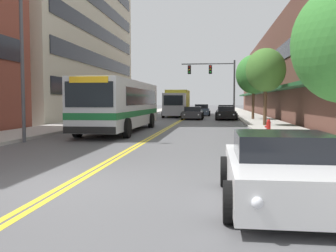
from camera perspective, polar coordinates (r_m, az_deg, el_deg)
name	(u,v)px	position (r m, az deg, el deg)	size (l,w,h in m)	color
ground_plane	(188,116)	(45.00, 3.07, 1.48)	(240.00, 240.00, 0.00)	#565659
sidewalk_left	(130,115)	(46.07, -5.87, 1.61)	(3.35, 106.00, 0.15)	#B2ADA5
sidewalk_right	(249,116)	(45.07, 12.22, 1.50)	(3.35, 106.00, 0.15)	#B2ADA5
centre_line	(188,116)	(45.00, 3.07, 1.49)	(0.34, 106.00, 0.01)	yellow
office_tower_left	(49,7)	(45.21, -17.71, 16.90)	(12.08, 28.56, 24.41)	beige
storefront_row_right	(302,74)	(46.04, 19.71, 7.45)	(9.10, 68.00, 9.86)	brown
city_bus	(122,103)	(22.92, -7.06, 3.43)	(2.85, 11.80, 2.99)	silver
car_navy_parked_left_near	(142,113)	(38.99, -4.02, 2.03)	(2.10, 4.48, 1.35)	#19234C
car_white_parked_right_foreground	(283,170)	(7.13, 17.12, -6.45)	(2.20, 4.14, 1.26)	white
car_black_parked_right_mid	(226,113)	(37.31, 8.82, 1.92)	(2.09, 4.72, 1.31)	black
car_charcoal_parked_right_far	(226,111)	(44.47, 8.76, 2.24)	(2.21, 4.48, 1.38)	#232328
car_slate_blue_moving_lead	(202,110)	(47.43, 5.15, 2.38)	(2.16, 4.36, 1.42)	#475675
car_dark_grey_moving_second	(193,113)	(37.97, 3.81, 1.96)	(2.15, 4.91, 1.27)	#38383D
box_truck	(177,103)	(43.86, 1.39, 3.53)	(2.75, 7.97, 3.11)	#B7B7BC
traffic_signal_mast	(216,77)	(40.18, 7.27, 7.39)	(5.67, 0.38, 6.12)	#47474C
street_lamp_left_near	(27,37)	(18.01, -20.69, 12.62)	(1.97, 0.28, 7.93)	#47474C
street_tree_right_mid	(266,70)	(27.24, 14.66, 8.22)	(2.75, 2.75, 5.37)	brown
street_tree_right_far	(254,74)	(36.20, 12.91, 7.68)	(3.30, 3.30, 6.01)	brown
fire_hydrant	(268,127)	(20.01, 15.06, -0.09)	(0.29, 0.21, 0.75)	red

